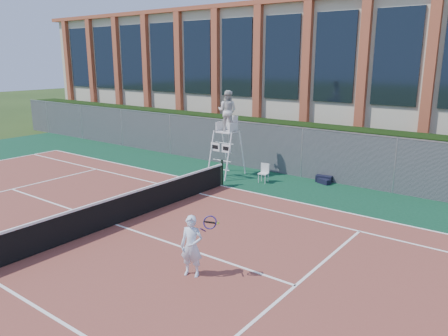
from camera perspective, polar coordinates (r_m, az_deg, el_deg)
The scene contains 12 objects.
ground at distance 14.40m, azimuth -13.98°, elevation -7.28°, with size 120.00×120.00×0.00m, color #233814.
apron at distance 15.00m, azimuth -11.01°, elevation -6.22°, with size 36.00×20.00×0.01m, color #0C3520.
tennis_court at distance 14.39m, azimuth -13.98°, elevation -7.21°, with size 23.77×10.97×0.02m, color brown.
tennis_net at distance 14.22m, azimuth -14.10°, elevation -5.27°, with size 0.10×11.30×1.10m.
fence at distance 20.52m, azimuth 5.16°, elevation 2.67°, with size 40.00×0.06×2.20m, color #595E60, non-canonical shape.
hedge at distance 21.53m, azimuth 6.85°, elevation 3.17°, with size 40.00×1.40×2.20m, color black.
building at distance 28.32m, azimuth 15.35°, elevation 11.60°, with size 45.00×10.60×8.22m.
umpire_chair at distance 19.26m, azimuth 0.44°, elevation 7.18°, with size 1.08×1.66×3.86m.
plastic_chair at distance 18.66m, azimuth 5.27°, elevation -0.44°, with size 0.42×0.42×0.81m.
sports_bag_near at distance 19.11m, azimuth 12.92°, elevation -1.40°, with size 0.68×0.27×0.29m, color black.
sports_bag_far at distance 18.88m, azimuth 12.90°, elevation -1.71°, with size 0.54×0.23×0.21m, color black.
tennis_player at distance 10.63m, azimuth -4.22°, elevation -10.11°, with size 0.92×0.68×1.55m.
Camera 1 is at (10.57, -8.31, 5.15)m, focal length 35.00 mm.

